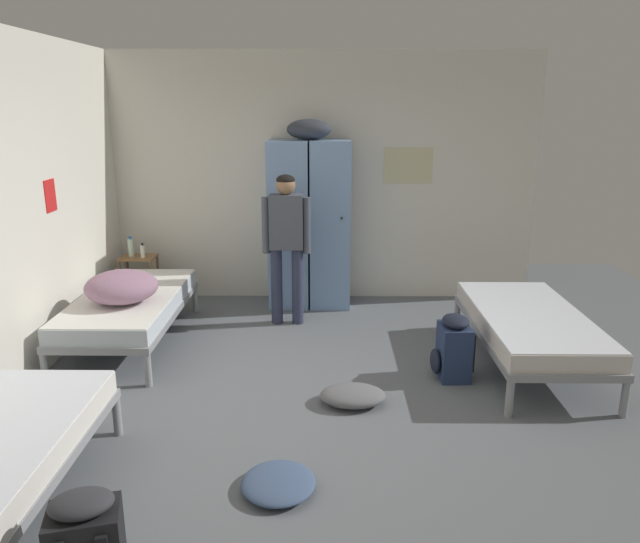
{
  "coord_description": "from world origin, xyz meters",
  "views": [
    {
      "loc": [
        0.05,
        -4.33,
        2.22
      ],
      "look_at": [
        0.0,
        0.26,
        0.95
      ],
      "focal_mm": 34.02,
      "sensor_mm": 36.0,
      "label": 1
    }
  ],
  "objects_px": {
    "water_bottle": "(131,247)",
    "clothes_pile_grey": "(353,395)",
    "bed_left_rear": "(129,306)",
    "backpack_navy": "(453,348)",
    "shelf_unit": "(140,276)",
    "bed_right": "(529,324)",
    "clothes_pile_denim": "(278,483)",
    "locker_bank": "(309,221)",
    "person_traveler": "(286,236)",
    "lotion_bottle": "(143,251)",
    "bedding_heap": "(122,287)"
  },
  "relations": [
    {
      "from": "locker_bank",
      "to": "bedding_heap",
      "type": "xyz_separation_m",
      "value": [
        -1.66,
        -1.44,
        -0.34
      ]
    },
    {
      "from": "water_bottle",
      "to": "bed_left_rear",
      "type": "bearing_deg",
      "value": -74.25
    },
    {
      "from": "person_traveler",
      "to": "locker_bank",
      "type": "bearing_deg",
      "value": 71.45
    },
    {
      "from": "bed_left_rear",
      "to": "bed_right",
      "type": "height_order",
      "value": "same"
    },
    {
      "from": "bedding_heap",
      "to": "lotion_bottle",
      "type": "height_order",
      "value": "bedding_heap"
    },
    {
      "from": "water_bottle",
      "to": "backpack_navy",
      "type": "height_order",
      "value": "water_bottle"
    },
    {
      "from": "person_traveler",
      "to": "bed_left_rear",
      "type": "bearing_deg",
      "value": -158.42
    },
    {
      "from": "bed_left_rear",
      "to": "backpack_navy",
      "type": "distance_m",
      "value": 3.01
    },
    {
      "from": "backpack_navy",
      "to": "clothes_pile_denim",
      "type": "height_order",
      "value": "backpack_navy"
    },
    {
      "from": "water_bottle",
      "to": "clothes_pile_denim",
      "type": "bearing_deg",
      "value": -61.04
    },
    {
      "from": "bed_right",
      "to": "person_traveler",
      "type": "bearing_deg",
      "value": 154.43
    },
    {
      "from": "backpack_navy",
      "to": "clothes_pile_grey",
      "type": "distance_m",
      "value": 0.99
    },
    {
      "from": "lotion_bottle",
      "to": "locker_bank",
      "type": "bearing_deg",
      "value": 3.45
    },
    {
      "from": "locker_bank",
      "to": "bed_right",
      "type": "height_order",
      "value": "locker_bank"
    },
    {
      "from": "water_bottle",
      "to": "clothes_pile_grey",
      "type": "xyz_separation_m",
      "value": [
        2.4,
        -2.37,
        -0.61
      ]
    },
    {
      "from": "water_bottle",
      "to": "clothes_pile_grey",
      "type": "height_order",
      "value": "water_bottle"
    },
    {
      "from": "bedding_heap",
      "to": "shelf_unit",
      "type": "bearing_deg",
      "value": 101.14
    },
    {
      "from": "shelf_unit",
      "to": "clothes_pile_grey",
      "type": "height_order",
      "value": "shelf_unit"
    },
    {
      "from": "bed_left_rear",
      "to": "backpack_navy",
      "type": "bearing_deg",
      "value": -13.9
    },
    {
      "from": "shelf_unit",
      "to": "person_traveler",
      "type": "relative_size",
      "value": 0.37
    },
    {
      "from": "clothes_pile_denim",
      "to": "bed_right",
      "type": "bearing_deg",
      "value": 41.71
    },
    {
      "from": "bed_left_rear",
      "to": "bed_right",
      "type": "relative_size",
      "value": 1.0
    },
    {
      "from": "backpack_navy",
      "to": "water_bottle",
      "type": "bearing_deg",
      "value": 149.78
    },
    {
      "from": "water_bottle",
      "to": "person_traveler",
      "type": "bearing_deg",
      "value": -18.33
    },
    {
      "from": "person_traveler",
      "to": "bedding_heap",
      "type": "bearing_deg",
      "value": -151.05
    },
    {
      "from": "bed_left_rear",
      "to": "water_bottle",
      "type": "bearing_deg",
      "value": 105.75
    },
    {
      "from": "bed_right",
      "to": "person_traveler",
      "type": "xyz_separation_m",
      "value": [
        -2.17,
        1.04,
        0.56
      ]
    },
    {
      "from": "bed_left_rear",
      "to": "clothes_pile_grey",
      "type": "relative_size",
      "value": 3.77
    },
    {
      "from": "locker_bank",
      "to": "bed_left_rear",
      "type": "bearing_deg",
      "value": -143.9
    },
    {
      "from": "bed_right",
      "to": "clothes_pile_grey",
      "type": "xyz_separation_m",
      "value": [
        -1.56,
        -0.74,
        -0.31
      ]
    },
    {
      "from": "bed_left_rear",
      "to": "clothes_pile_denim",
      "type": "height_order",
      "value": "bed_left_rear"
    },
    {
      "from": "locker_bank",
      "to": "person_traveler",
      "type": "height_order",
      "value": "locker_bank"
    },
    {
      "from": "clothes_pile_grey",
      "to": "bedding_heap",
      "type": "bearing_deg",
      "value": 154.44
    },
    {
      "from": "locker_bank",
      "to": "clothes_pile_denim",
      "type": "height_order",
      "value": "locker_bank"
    },
    {
      "from": "shelf_unit",
      "to": "person_traveler",
      "type": "height_order",
      "value": "person_traveler"
    },
    {
      "from": "bed_right",
      "to": "lotion_bottle",
      "type": "xyz_separation_m",
      "value": [
        -3.81,
        1.57,
        0.26
      ]
    },
    {
      "from": "bed_left_rear",
      "to": "bedding_heap",
      "type": "distance_m",
      "value": 0.34
    },
    {
      "from": "locker_bank",
      "to": "backpack_navy",
      "type": "relative_size",
      "value": 3.76
    },
    {
      "from": "locker_bank",
      "to": "clothes_pile_grey",
      "type": "height_order",
      "value": "locker_bank"
    },
    {
      "from": "lotion_bottle",
      "to": "clothes_pile_denim",
      "type": "xyz_separation_m",
      "value": [
        1.76,
        -3.4,
        -0.6
      ]
    },
    {
      "from": "bed_right",
      "to": "locker_bank",
      "type": "bearing_deg",
      "value": 139.25
    },
    {
      "from": "locker_bank",
      "to": "person_traveler",
      "type": "distance_m",
      "value": 0.68
    },
    {
      "from": "lotion_bottle",
      "to": "clothes_pile_denim",
      "type": "distance_m",
      "value": 3.87
    },
    {
      "from": "locker_bank",
      "to": "clothes_pile_denim",
      "type": "bearing_deg",
      "value": -91.52
    },
    {
      "from": "clothes_pile_denim",
      "to": "water_bottle",
      "type": "bearing_deg",
      "value": 118.96
    },
    {
      "from": "bed_left_rear",
      "to": "backpack_navy",
      "type": "relative_size",
      "value": 3.45
    },
    {
      "from": "shelf_unit",
      "to": "clothes_pile_denim",
      "type": "xyz_separation_m",
      "value": [
        1.83,
        -3.44,
        -0.3
      ]
    },
    {
      "from": "bed_right",
      "to": "lotion_bottle",
      "type": "height_order",
      "value": "lotion_bottle"
    },
    {
      "from": "bed_right",
      "to": "clothes_pile_denim",
      "type": "height_order",
      "value": "bed_right"
    },
    {
      "from": "bedding_heap",
      "to": "clothes_pile_denim",
      "type": "distance_m",
      "value": 2.66
    }
  ]
}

